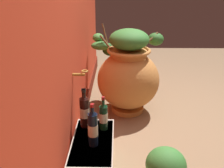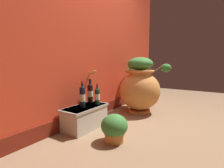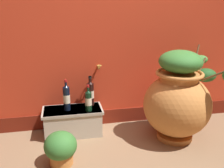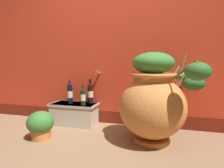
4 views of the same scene
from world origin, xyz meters
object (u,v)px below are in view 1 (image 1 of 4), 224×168
Objects in this scene: wine_bottle_left at (93,127)px; potted_shrub at (166,168)px; wine_bottle_right at (84,110)px; terracotta_urn at (128,73)px; wine_bottle_middle at (103,116)px.

wine_bottle_left is 1.08× the size of potted_shrub.
wine_bottle_right reaches higher than potted_shrub.
wine_bottle_middle is at bearing 165.87° from terracotta_urn.
wine_bottle_middle is 0.16m from wine_bottle_right.
wine_bottle_left is 1.01× the size of wine_bottle_right.
potted_shrub is (-0.31, -0.47, -0.26)m from wine_bottle_middle.
wine_bottle_right is at bearing 75.52° from wine_bottle_middle.
terracotta_urn is at bearing 10.98° from potted_shrub.
wine_bottle_right is (-0.87, 0.39, -0.01)m from terracotta_urn.
wine_bottle_left reaches higher than wine_bottle_middle.
terracotta_urn is 0.95m from wine_bottle_right.
wine_bottle_left is 1.17× the size of wine_bottle_middle.
wine_bottle_right is at bearing 19.09° from wine_bottle_left.
wine_bottle_left reaches higher than potted_shrub.
wine_bottle_middle is 0.61m from potted_shrub.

